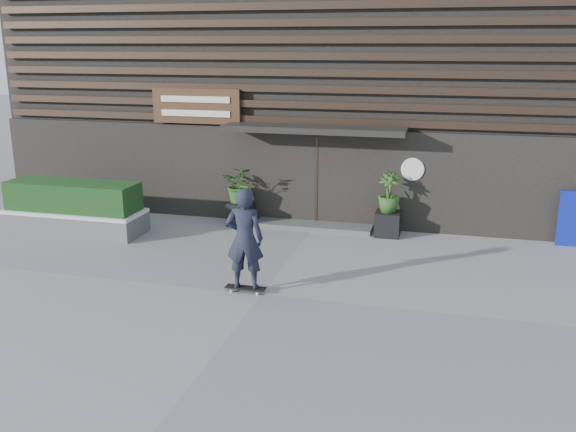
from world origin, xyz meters
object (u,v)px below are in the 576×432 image
(raised_bed, at_px, (75,222))
(skateboarder, at_px, (245,239))
(planter_pot_right, at_px, (388,224))
(planter_pot_left, at_px, (241,214))

(raised_bed, bearing_deg, skateboarder, -26.58)
(raised_bed, xyz_separation_m, skateboarder, (5.38, -2.69, 0.81))
(planter_pot_right, bearing_deg, skateboarder, -117.18)
(planter_pot_left, bearing_deg, skateboarder, -70.12)
(planter_pot_left, bearing_deg, planter_pot_right, 0.00)
(raised_bed, bearing_deg, planter_pot_left, 23.46)
(planter_pot_right, distance_m, raised_bed, 7.78)
(planter_pot_left, xyz_separation_m, skateboarder, (1.57, -4.34, 0.76))
(planter_pot_left, relative_size, planter_pot_right, 1.00)
(planter_pot_right, relative_size, raised_bed, 0.17)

